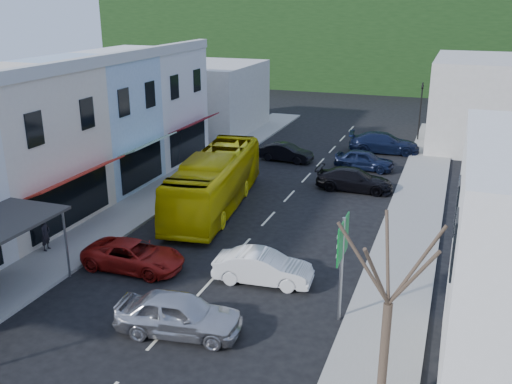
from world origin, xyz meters
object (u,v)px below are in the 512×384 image
(pedestrian_left, at_px, (45,233))
(street_tree, at_px, (388,304))
(bus, at_px, (215,182))
(traffic_signal, at_px, (420,112))
(car_silver, at_px, (179,316))
(car_red, at_px, (134,254))
(car_white, at_px, (263,267))
(direction_sign, at_px, (341,270))

(pedestrian_left, xyz_separation_m, street_tree, (16.47, -5.70, 2.56))
(bus, bearing_deg, traffic_signal, 57.40)
(car_silver, distance_m, car_red, 5.83)
(car_white, height_order, traffic_signal, traffic_signal)
(car_silver, bearing_deg, car_white, -25.94)
(car_red, bearing_deg, pedestrian_left, 88.86)
(bus, relative_size, car_white, 2.64)
(car_silver, xyz_separation_m, street_tree, (7.40, -1.68, 2.86))
(car_silver, xyz_separation_m, traffic_signal, (5.60, 32.94, 1.76))
(bus, height_order, traffic_signal, traffic_signal)
(pedestrian_left, bearing_deg, bus, -38.09)
(car_white, height_order, direction_sign, direction_sign)
(car_silver, height_order, direction_sign, direction_sign)
(car_red, relative_size, direction_sign, 1.11)
(bus, relative_size, street_tree, 1.63)
(car_silver, relative_size, direction_sign, 1.07)
(street_tree, relative_size, traffic_signal, 1.45)
(car_white, xyz_separation_m, direction_sign, (3.67, -1.85, 1.36))
(car_silver, relative_size, car_white, 1.00)
(car_silver, bearing_deg, street_tree, -110.28)
(car_white, relative_size, street_tree, 0.62)
(car_red, xyz_separation_m, traffic_signal, (9.87, 28.97, 1.76))
(car_silver, relative_size, pedestrian_left, 2.59)
(car_silver, bearing_deg, pedestrian_left, 58.55)
(street_tree, bearing_deg, car_red, 154.21)
(direction_sign, distance_m, street_tree, 5.23)
(direction_sign, bearing_deg, car_red, 172.99)
(car_silver, distance_m, direction_sign, 6.11)
(bus, height_order, car_red, bus)
(car_white, distance_m, car_red, 5.88)
(bus, relative_size, pedestrian_left, 6.82)
(pedestrian_left, height_order, traffic_signal, traffic_signal)
(bus, distance_m, pedestrian_left, 9.77)
(street_tree, height_order, traffic_signal, street_tree)
(direction_sign, distance_m, traffic_signal, 30.09)
(bus, bearing_deg, street_tree, -58.45)
(car_white, height_order, pedestrian_left, pedestrian_left)
(car_silver, relative_size, street_tree, 0.62)
(pedestrian_left, relative_size, traffic_signal, 0.35)
(car_silver, height_order, pedestrian_left, pedestrian_left)
(car_red, relative_size, street_tree, 0.65)
(street_tree, bearing_deg, car_silver, 167.24)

